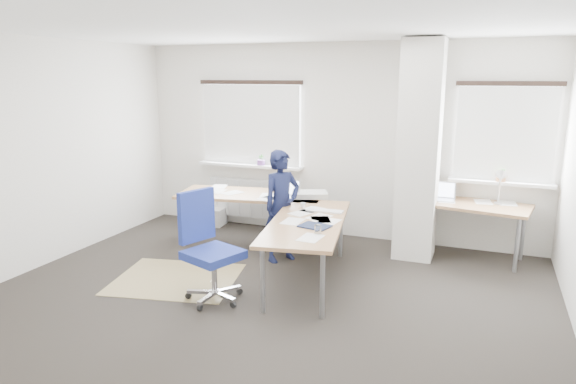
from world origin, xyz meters
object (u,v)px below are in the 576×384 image
at_px(desk_side, 472,207).
at_px(task_chair, 211,270).
at_px(desk_main, 280,208).
at_px(person, 282,206).

distance_m(desk_side, task_chair, 3.46).
xyz_separation_m(desk_main, desk_side, (2.27, 1.01, -0.01)).
bearing_deg(desk_side, desk_main, -145.95).
relative_size(desk_main, task_chair, 2.42).
bearing_deg(desk_main, task_chair, -109.39).
distance_m(desk_side, person, 2.45).
height_order(desk_side, person, person).
relative_size(desk_main, desk_side, 1.88).
distance_m(task_chair, person, 1.47).
bearing_deg(task_chair, desk_main, 100.95).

